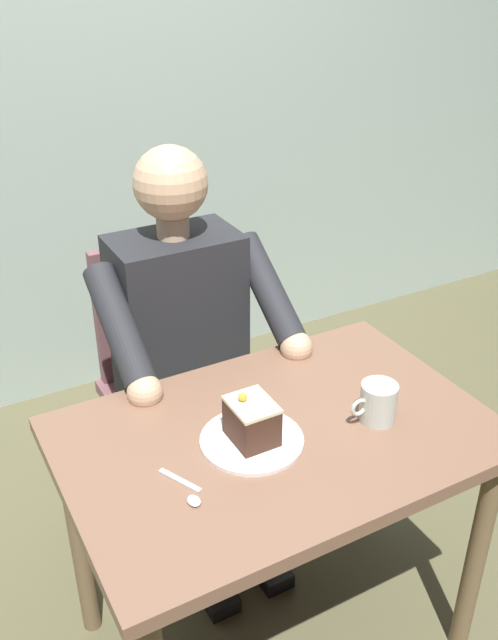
# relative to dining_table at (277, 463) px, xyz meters

# --- Properties ---
(ground_plane) EXTENTS (14.00, 14.00, 0.00)m
(ground_plane) POSITION_rel_dining_table_xyz_m (0.00, 0.00, -0.61)
(ground_plane) COLOR brown
(cafe_rear_panel) EXTENTS (6.40, 0.12, 3.00)m
(cafe_rear_panel) POSITION_rel_dining_table_xyz_m (0.00, -1.51, 0.89)
(cafe_rear_panel) COLOR #A2B7AC
(cafe_rear_panel) RESTS_ON ground
(dining_table) EXTENTS (0.99, 0.66, 0.71)m
(dining_table) POSITION_rel_dining_table_xyz_m (0.00, 0.00, 0.00)
(dining_table) COLOR brown
(dining_table) RESTS_ON ground
(chair) EXTENTS (0.42, 0.42, 0.89)m
(chair) POSITION_rel_dining_table_xyz_m (0.00, -0.67, -0.12)
(chair) COLOR brown
(chair) RESTS_ON ground
(seated_person) EXTENTS (0.53, 0.58, 1.23)m
(seated_person) POSITION_rel_dining_table_xyz_m (-0.00, -0.50, 0.03)
(seated_person) COLOR #26282B
(seated_person) RESTS_ON ground
(dessert_plate) EXTENTS (0.24, 0.24, 0.01)m
(dessert_plate) POSITION_rel_dining_table_xyz_m (0.07, 0.01, 0.10)
(dessert_plate) COLOR white
(dessert_plate) RESTS_ON dining_table
(cake_slice) EXTENTS (0.09, 0.11, 0.12)m
(cake_slice) POSITION_rel_dining_table_xyz_m (0.07, 0.01, 0.16)
(cake_slice) COLOR #44291C
(cake_slice) RESTS_ON dessert_plate
(coffee_cup) EXTENTS (0.12, 0.09, 0.10)m
(coffee_cup) POSITION_rel_dining_table_xyz_m (-0.23, 0.07, 0.15)
(coffee_cup) COLOR silver
(coffee_cup) RESTS_ON dining_table
(dessert_spoon) EXTENTS (0.06, 0.14, 0.01)m
(dessert_spoon) POSITION_rel_dining_table_xyz_m (0.27, 0.09, 0.10)
(dessert_spoon) COLOR silver
(dessert_spoon) RESTS_ON dining_table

